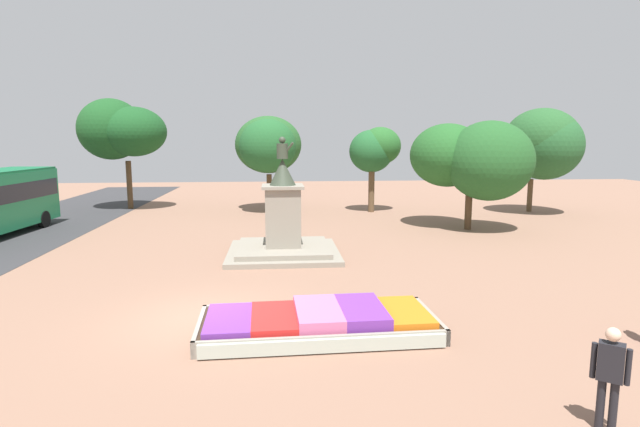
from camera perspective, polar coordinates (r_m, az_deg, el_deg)
ground_plane at (r=13.83m, az=-13.13°, el=-11.54°), size 85.51×85.51×0.00m
flower_planter at (r=12.44m, az=0.07°, el=-12.37°), size 5.87×2.75×0.62m
statue_monument at (r=20.30m, az=-4.23°, el=-1.74°), size 4.47×4.47×4.78m
pedestrian_crossing_plaza at (r=9.53m, az=30.21°, el=-15.36°), size 0.47×0.41×1.76m
park_tree_far_left at (r=32.62m, az=-5.96°, el=7.76°), size 4.34×4.87×6.19m
park_tree_behind_statue at (r=27.04m, az=16.81°, el=6.05°), size 5.85×5.65×5.61m
park_tree_far_right at (r=34.35m, az=23.95°, el=7.28°), size 4.97×4.65×6.60m
park_tree_street_side at (r=35.89m, az=-21.82°, el=8.81°), size 5.78×4.76×7.34m
park_tree_mid_canopy at (r=32.56m, az=6.31°, el=7.30°), size 3.32×2.87×5.46m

